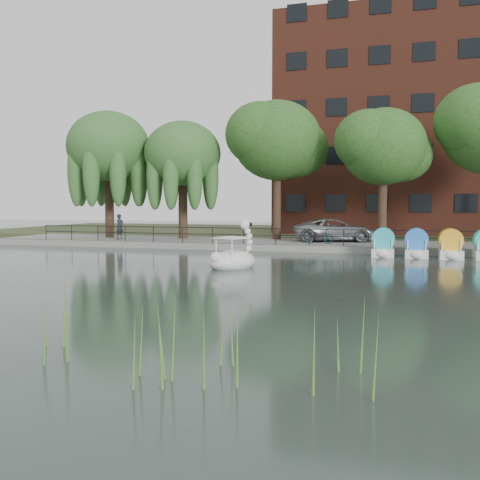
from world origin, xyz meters
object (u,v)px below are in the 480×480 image
at_px(minivan, 335,228).
at_px(bicycle, 319,235).
at_px(pedestrian, 120,225).
at_px(swan_boat, 233,257).

relative_size(minivan, bicycle, 3.54).
relative_size(bicycle, pedestrian, 0.87).
bearing_deg(pedestrian, minivan, -65.82).
relative_size(minivan, swan_boat, 2.05).
height_order(pedestrian, swan_boat, pedestrian).
bearing_deg(pedestrian, bicycle, -73.71).
bearing_deg(bicycle, pedestrian, 81.48).
xyz_separation_m(pedestrian, swan_boat, (11.07, -9.78, -0.92)).
height_order(bicycle, swan_boat, swan_boat).
xyz_separation_m(minivan, pedestrian, (-14.20, -2.31, 0.14)).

